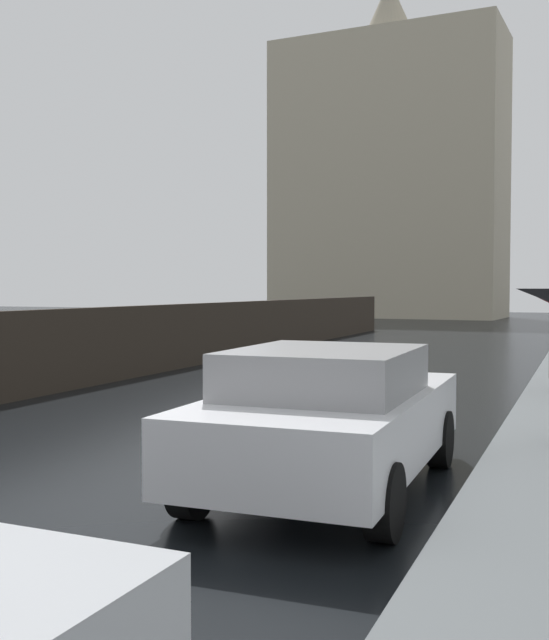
% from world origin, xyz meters
% --- Properties ---
extents(car_white_near_kerb, '(1.97, 4.11, 1.41)m').
position_xyz_m(car_white_near_kerb, '(2.73, 2.14, 0.74)').
color(car_white_near_kerb, silver).
rests_on(car_white_near_kerb, ground).
extents(distant_tower, '(15.48, 7.36, 22.65)m').
position_xyz_m(distant_tower, '(-7.67, 46.55, 9.64)').
color(distant_tower, '#B2A88E').
rests_on(distant_tower, ground).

